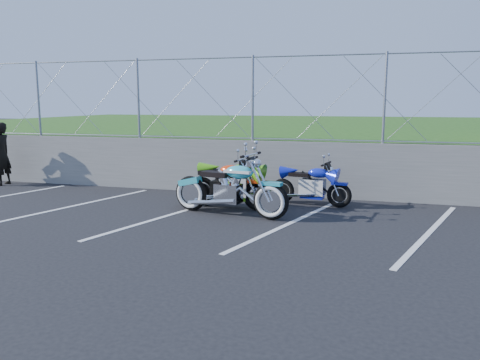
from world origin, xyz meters
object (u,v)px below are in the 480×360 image
(person_standing, at_px, (1,154))
(cruiser_turquoise, at_px, (231,190))
(sportbike_blue, at_px, (312,187))
(sportbike_green, at_px, (234,186))
(naked_orange, at_px, (224,187))

(person_standing, bearing_deg, cruiser_turquoise, 73.76)
(cruiser_turquoise, xyz_separation_m, sportbike_blue, (1.42, 1.36, -0.09))
(sportbike_green, xyz_separation_m, person_standing, (-6.79, 0.95, 0.38))
(sportbike_green, height_order, person_standing, person_standing)
(cruiser_turquoise, height_order, naked_orange, cruiser_turquoise)
(sportbike_blue, height_order, person_standing, person_standing)
(naked_orange, distance_m, person_standing, 6.68)
(naked_orange, relative_size, sportbike_green, 1.04)
(cruiser_turquoise, distance_m, sportbike_blue, 1.97)
(sportbike_blue, xyz_separation_m, person_standing, (-8.32, 0.25, 0.44))
(cruiser_turquoise, bearing_deg, sportbike_green, 110.45)
(naked_orange, relative_size, sportbike_blue, 1.19)
(sportbike_green, distance_m, person_standing, 6.87)
(naked_orange, bearing_deg, sportbike_green, 23.15)
(sportbike_green, distance_m, sportbike_blue, 1.69)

